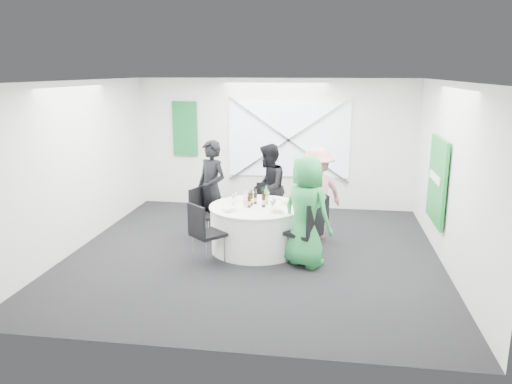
# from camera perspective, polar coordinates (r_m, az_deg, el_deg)

# --- Properties ---
(floor) EXTENTS (6.00, 6.00, 0.00)m
(floor) POSITION_cam_1_polar(r_m,az_deg,el_deg) (8.35, -0.20, -7.01)
(floor) COLOR black
(floor) RESTS_ON ground
(ceiling) EXTENTS (6.00, 6.00, 0.00)m
(ceiling) POSITION_cam_1_polar(r_m,az_deg,el_deg) (7.81, -0.22, 12.59)
(ceiling) COLOR white
(ceiling) RESTS_ON wall_back
(wall_back) EXTENTS (6.00, 0.00, 6.00)m
(wall_back) POSITION_cam_1_polar(r_m,az_deg,el_deg) (10.89, 2.19, 5.52)
(wall_back) COLOR white
(wall_back) RESTS_ON floor
(wall_front) EXTENTS (6.00, 0.00, 6.00)m
(wall_front) POSITION_cam_1_polar(r_m,az_deg,el_deg) (5.11, -5.34, -4.10)
(wall_front) COLOR white
(wall_front) RESTS_ON floor
(wall_left) EXTENTS (0.00, 6.00, 6.00)m
(wall_left) POSITION_cam_1_polar(r_m,az_deg,el_deg) (8.91, -19.67, 2.87)
(wall_left) COLOR white
(wall_left) RESTS_ON floor
(wall_right) EXTENTS (0.00, 6.00, 6.00)m
(wall_right) POSITION_cam_1_polar(r_m,az_deg,el_deg) (8.08, 21.33, 1.67)
(wall_right) COLOR white
(wall_right) RESTS_ON floor
(window_panel) EXTENTS (2.60, 0.03, 1.60)m
(window_panel) POSITION_cam_1_polar(r_m,az_deg,el_deg) (10.81, 3.76, 5.97)
(window_panel) COLOR white
(window_panel) RESTS_ON wall_back
(window_brace_a) EXTENTS (2.63, 0.05, 1.84)m
(window_brace_a) POSITION_cam_1_polar(r_m,az_deg,el_deg) (10.77, 3.74, 5.94)
(window_brace_a) COLOR silver
(window_brace_a) RESTS_ON window_panel
(window_brace_b) EXTENTS (2.63, 0.05, 1.84)m
(window_brace_b) POSITION_cam_1_polar(r_m,az_deg,el_deg) (10.77, 3.74, 5.94)
(window_brace_b) COLOR silver
(window_brace_b) RESTS_ON window_panel
(green_banner) EXTENTS (0.55, 0.04, 1.20)m
(green_banner) POSITION_cam_1_polar(r_m,az_deg,el_deg) (11.20, -8.13, 7.17)
(green_banner) COLOR #146435
(green_banner) RESTS_ON wall_back
(green_sign) EXTENTS (0.05, 1.20, 1.40)m
(green_sign) POSITION_cam_1_polar(r_m,az_deg,el_deg) (8.68, 19.99, 1.22)
(green_sign) COLOR #167E2C
(green_sign) RESTS_ON wall_right
(banquet_table) EXTENTS (1.56, 1.56, 0.76)m
(banquet_table) POSITION_cam_1_polar(r_m,az_deg,el_deg) (8.41, 0.00, -4.10)
(banquet_table) COLOR white
(banquet_table) RESTS_ON floor
(chair_back) EXTENTS (0.42, 0.43, 0.90)m
(chair_back) POSITION_cam_1_polar(r_m,az_deg,el_deg) (9.36, 1.12, -1.32)
(chair_back) COLOR black
(chair_back) RESTS_ON floor
(chair_back_left) EXTENTS (0.55, 0.54, 0.93)m
(chair_back_left) POSITION_cam_1_polar(r_m,az_deg,el_deg) (8.95, -6.23, -2.00)
(chair_back_left) COLOR black
(chair_back_left) RESTS_ON floor
(chair_back_right) EXTENTS (0.53, 0.53, 0.86)m
(chair_back_right) POSITION_cam_1_polar(r_m,az_deg,el_deg) (8.84, 7.03, -2.51)
(chair_back_right) COLOR black
(chair_back_right) RESTS_ON floor
(chair_front_right) EXTENTS (0.64, 0.63, 1.01)m
(chair_front_right) POSITION_cam_1_polar(r_m,az_deg,el_deg) (7.73, 6.02, -4.13)
(chair_front_right) COLOR black
(chair_front_right) RESTS_ON floor
(chair_front_left) EXTENTS (0.63, 0.63, 0.98)m
(chair_front_left) POSITION_cam_1_polar(r_m,az_deg,el_deg) (7.73, -6.04, -4.26)
(chair_front_left) COLOR black
(chair_front_left) RESTS_ON floor
(person_man_back_left) EXTENTS (0.77, 0.70, 1.76)m
(person_man_back_left) POSITION_cam_1_polar(r_m,az_deg,el_deg) (8.98, -5.10, 0.32)
(person_man_back_left) COLOR black
(person_man_back_left) RESTS_ON floor
(person_man_back) EXTENTS (0.49, 0.83, 1.65)m
(person_man_back) POSITION_cam_1_polar(r_m,az_deg,el_deg) (9.31, 1.40, 0.49)
(person_man_back) COLOR black
(person_man_back) RESTS_ON floor
(person_woman_pink) EXTENTS (1.15, 1.05, 1.66)m
(person_woman_pink) POSITION_cam_1_polar(r_m,az_deg,el_deg) (8.93, 6.95, -0.14)
(person_woman_pink) COLOR #D68B8A
(person_woman_pink) RESTS_ON floor
(person_woman_green) EXTENTS (1.00, 0.92, 1.72)m
(person_woman_green) POSITION_cam_1_polar(r_m,az_deg,el_deg) (7.64, 5.77, -2.25)
(person_woman_green) COLOR #268E45
(person_woman_green) RESTS_ON floor
(plate_back) EXTENTS (0.28, 0.28, 0.01)m
(plate_back) POSITION_cam_1_polar(r_m,az_deg,el_deg) (8.84, -0.01, -0.60)
(plate_back) COLOR white
(plate_back) RESTS_ON banquet_table
(plate_back_left) EXTENTS (0.28, 0.28, 0.01)m
(plate_back_left) POSITION_cam_1_polar(r_m,az_deg,el_deg) (8.67, -2.50, -0.89)
(plate_back_left) COLOR white
(plate_back_left) RESTS_ON banquet_table
(plate_back_right) EXTENTS (0.30, 0.30, 0.04)m
(plate_back_right) POSITION_cam_1_polar(r_m,az_deg,el_deg) (8.43, 3.79, -1.29)
(plate_back_right) COLOR white
(plate_back_right) RESTS_ON banquet_table
(plate_front_right) EXTENTS (0.25, 0.25, 0.04)m
(plate_front_right) POSITION_cam_1_polar(r_m,az_deg,el_deg) (7.93, 2.45, -2.24)
(plate_front_right) COLOR white
(plate_front_right) RESTS_ON banquet_table
(plate_front_left) EXTENTS (0.29, 0.29, 0.01)m
(plate_front_left) POSITION_cam_1_polar(r_m,az_deg,el_deg) (8.08, -3.07, -2.01)
(plate_front_left) COLOR white
(plate_front_left) RESTS_ON banquet_table
(napkin) EXTENTS (0.22, 0.20, 0.05)m
(napkin) POSITION_cam_1_polar(r_m,az_deg,el_deg) (7.97, -3.11, -1.98)
(napkin) COLOR white
(napkin) RESTS_ON plate_front_left
(beer_bottle_a) EXTENTS (0.06, 0.06, 0.27)m
(beer_bottle_a) POSITION_cam_1_polar(r_m,az_deg,el_deg) (8.32, -0.56, -0.85)
(beer_bottle_a) COLOR #341B09
(beer_bottle_a) RESTS_ON banquet_table
(beer_bottle_b) EXTENTS (0.06, 0.06, 0.25)m
(beer_bottle_b) POSITION_cam_1_polar(r_m,az_deg,el_deg) (8.42, -0.09, -0.74)
(beer_bottle_b) COLOR #341B09
(beer_bottle_b) RESTS_ON banquet_table
(beer_bottle_c) EXTENTS (0.06, 0.06, 0.28)m
(beer_bottle_c) POSITION_cam_1_polar(r_m,az_deg,el_deg) (8.21, 0.87, -1.02)
(beer_bottle_c) COLOR #341B09
(beer_bottle_c) RESTS_ON banquet_table
(beer_bottle_d) EXTENTS (0.06, 0.06, 0.25)m
(beer_bottle_d) POSITION_cam_1_polar(r_m,az_deg,el_deg) (8.20, -0.80, -1.13)
(beer_bottle_d) COLOR #341B09
(beer_bottle_d) RESTS_ON banquet_table
(green_water_bottle) EXTENTS (0.08, 0.08, 0.31)m
(green_water_bottle) POSITION_cam_1_polar(r_m,az_deg,el_deg) (8.38, 1.16, -0.59)
(green_water_bottle) COLOR green
(green_water_bottle) RESTS_ON banquet_table
(clear_water_bottle) EXTENTS (0.08, 0.08, 0.28)m
(clear_water_bottle) POSITION_cam_1_polar(r_m,az_deg,el_deg) (8.20, -1.20, -1.03)
(clear_water_bottle) COLOR white
(clear_water_bottle) RESTS_ON banquet_table
(wine_glass_a) EXTENTS (0.07, 0.07, 0.17)m
(wine_glass_a) POSITION_cam_1_polar(r_m,az_deg,el_deg) (7.94, 1.87, -1.39)
(wine_glass_a) COLOR white
(wine_glass_a) RESTS_ON banquet_table
(wine_glass_b) EXTENTS (0.07, 0.07, 0.17)m
(wine_glass_b) POSITION_cam_1_polar(r_m,az_deg,el_deg) (8.08, 2.13, -1.12)
(wine_glass_b) COLOR white
(wine_glass_b) RESTS_ON banquet_table
(wine_glass_c) EXTENTS (0.07, 0.07, 0.17)m
(wine_glass_c) POSITION_cam_1_polar(r_m,az_deg,el_deg) (8.39, -2.60, -0.57)
(wine_glass_c) COLOR white
(wine_glass_c) RESTS_ON banquet_table
(wine_glass_d) EXTENTS (0.07, 0.07, 0.17)m
(wine_glass_d) POSITION_cam_1_polar(r_m,az_deg,el_deg) (8.53, -2.25, -0.33)
(wine_glass_d) COLOR white
(wine_glass_d) RESTS_ON banquet_table
(wine_glass_e) EXTENTS (0.07, 0.07, 0.17)m
(wine_glass_e) POSITION_cam_1_polar(r_m,az_deg,el_deg) (8.57, 1.37, -0.26)
(wine_glass_e) COLOR white
(wine_glass_e) RESTS_ON banquet_table
(fork_a) EXTENTS (0.08, 0.14, 0.01)m
(fork_a) POSITION_cam_1_polar(r_m,az_deg,el_deg) (8.34, 3.96, -1.55)
(fork_a) COLOR silver
(fork_a) RESTS_ON banquet_table
(knife_a) EXTENTS (0.10, 0.13, 0.01)m
(knife_a) POSITION_cam_1_polar(r_m,az_deg,el_deg) (8.69, 2.77, -0.90)
(knife_a) COLOR silver
(knife_a) RESTS_ON banquet_table
(fork_b) EXTENTS (0.09, 0.14, 0.01)m
(fork_b) POSITION_cam_1_polar(r_m,az_deg,el_deg) (8.76, -2.18, -0.77)
(fork_b) COLOR silver
(fork_b) RESTS_ON banquet_table
(knife_b) EXTENTS (0.08, 0.14, 0.01)m
(knife_b) POSITION_cam_1_polar(r_m,az_deg,el_deg) (8.48, -3.73, -1.29)
(knife_b) COLOR silver
(knife_b) RESTS_ON banquet_table
(fork_c) EXTENTS (0.15, 0.02, 0.01)m
(fork_c) POSITION_cam_1_polar(r_m,az_deg,el_deg) (8.81, 1.55, -0.69)
(fork_c) COLOR silver
(fork_c) RESTS_ON banquet_table
(knife_c) EXTENTS (0.15, 0.02, 0.01)m
(knife_c) POSITION_cam_1_polar(r_m,az_deg,el_deg) (8.85, -0.36, -0.61)
(knife_c) COLOR silver
(knife_c) RESTS_ON banquet_table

